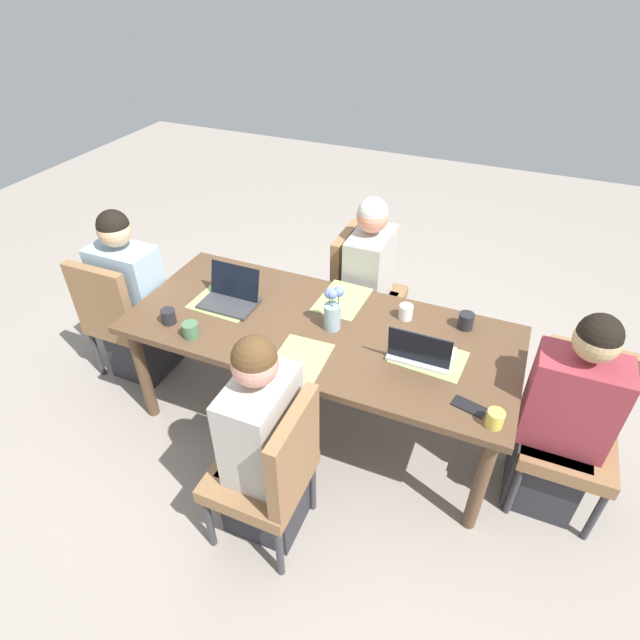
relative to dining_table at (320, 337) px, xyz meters
The scene contains 23 objects.
ground_plane 0.65m from the dining_table, ahead, with size 10.00×10.00×0.00m, color gray.
dining_table is the anchor object (origin of this frame).
chair_near_left_near 0.81m from the dining_table, 87.56° to the right, with size 0.44×0.44×0.90m.
person_near_left_near 0.75m from the dining_table, 93.16° to the right, with size 0.36×0.40×1.19m.
chair_far_left_mid 0.82m from the dining_table, 97.11° to the left, with size 0.44×0.44×0.90m.
person_far_left_mid 0.75m from the dining_table, 91.91° to the left, with size 0.36×0.40×1.19m.
chair_head_left_left_far 1.37m from the dining_table, behind, with size 0.44×0.44×0.90m.
person_head_left_left_far 1.31m from the dining_table, behind, with size 0.40×0.36×1.19m.
chair_head_right_right_near 1.37m from the dining_table, ahead, with size 0.44×0.44×0.90m.
person_head_right_right_near 1.31m from the dining_table, ahead, with size 0.40×0.36×1.19m.
flower_vase 0.21m from the dining_table, 157.01° to the right, with size 0.10×0.10×0.26m.
placemat_near_left_near 0.31m from the dining_table, 93.52° to the right, with size 0.36×0.26×0.00m, color #9EBC66.
placemat_far_left_mid 0.31m from the dining_table, 92.12° to the left, with size 0.36×0.26×0.00m, color #9EBC66.
placemat_head_left_left_far 0.62m from the dining_table, behind, with size 0.36×0.26×0.00m, color #9EBC66.
placemat_head_right_right_near 0.62m from the dining_table, ahead, with size 0.36×0.26×0.00m, color #9EBC66.
laptop_head_left_left_far 0.59m from the dining_table, behind, with size 0.32×0.22×0.21m.
laptop_head_right_right_near 0.58m from the dining_table, ahead, with size 0.32×0.22×0.21m.
coffee_mug_near_left 0.85m from the dining_table, 19.85° to the left, with size 0.08×0.08×0.08m, color #232328.
coffee_mug_near_right 0.50m from the dining_table, 147.10° to the right, with size 0.08×0.08×0.09m, color white.
coffee_mug_centre_left 0.71m from the dining_table, 29.31° to the left, with size 0.09×0.09×0.08m, color #47704C.
coffee_mug_centre_right 1.05m from the dining_table, 160.12° to the left, with size 0.08×0.08×0.08m, color #DBC64C.
coffee_mug_far_left 0.81m from the dining_table, 157.28° to the right, with size 0.08×0.08×0.09m, color #232328.
phone_black 0.91m from the dining_table, 161.59° to the left, with size 0.15×0.07×0.01m, color black.
Camera 1 is at (-0.87, 2.05, 2.45)m, focal length 28.68 mm.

